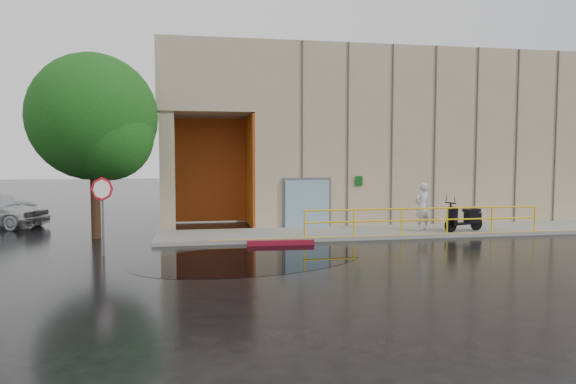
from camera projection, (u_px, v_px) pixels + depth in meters
The scene contains 10 objects.
ground at pixel (341, 258), 16.04m from camera, with size 120.00×120.00×0.00m, color black.
sidewalk at pixel (404, 231), 21.16m from camera, with size 20.00×3.00×0.15m, color gray.
building at pixel (376, 137), 27.43m from camera, with size 20.00×10.17×8.00m.
guardrail at pixel (424, 221), 19.83m from camera, with size 9.56×0.06×1.03m.
person at pixel (422, 207), 20.84m from camera, with size 0.71×0.46×1.94m, color silver.
scooter at pixel (465, 211), 20.59m from camera, with size 1.90×1.00×1.44m.
stop_sign at pixel (102, 198), 16.23m from camera, with size 0.62×0.49×2.51m.
red_curb at pixel (281, 243), 18.22m from camera, with size 2.40×0.18×0.18m, color maroon.
puddle at pixel (252, 259), 15.77m from camera, with size 7.40×4.55×0.01m, color black.
tree_near at pixel (97, 122), 19.45m from camera, with size 4.82×4.82×7.07m.
Camera 1 is at (-4.44, -15.31, 3.17)m, focal length 32.00 mm.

